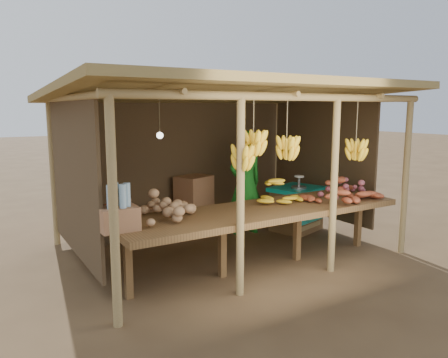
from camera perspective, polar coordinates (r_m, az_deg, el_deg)
ground at (r=6.62m, az=0.00°, el=-9.01°), size 60.00×60.00×0.00m
stall_structure at (r=6.26m, az=0.53°, el=7.74°), size 4.70×3.50×2.43m
counter at (r=5.66m, az=5.00°, el=-4.43°), size 3.90×1.05×0.80m
potato_heap at (r=5.00m, az=-9.58°, el=-3.45°), size 1.17×0.73×0.37m
sweet_potato_heap at (r=6.30m, az=15.51°, el=-1.10°), size 1.15×0.88×0.36m
onion_heap at (r=6.54m, az=15.11°, el=-0.71°), size 0.97×0.78×0.36m
banana_pile at (r=5.92m, az=7.16°, el=-1.52°), size 0.74×0.59×0.35m
tomato_basin at (r=5.14m, az=-15.04°, el=-4.55°), size 0.36×0.36×0.19m
bottle_box at (r=4.72m, az=-13.69°, el=-4.25°), size 0.40×0.32×0.50m
vendor at (r=7.18m, az=2.86°, el=-0.52°), size 0.65×0.45×1.72m
tarp_crate at (r=7.57m, az=9.45°, el=-3.65°), size 0.99×0.91×0.98m
carton_stack at (r=7.49m, az=-5.34°, el=-3.71°), size 1.32×0.64×0.90m
burlap_sacks at (r=7.11m, az=-14.22°, el=-6.06°), size 0.76×0.40×0.54m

